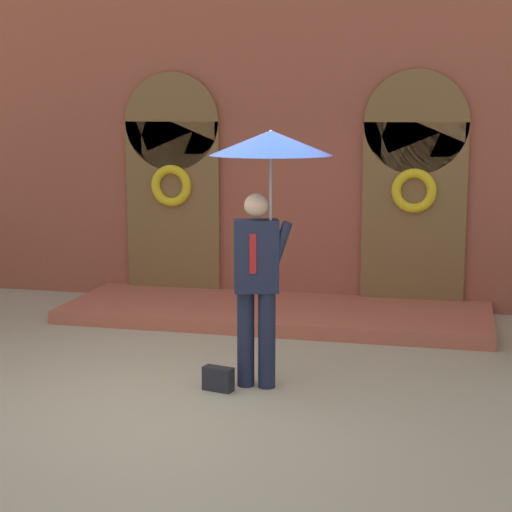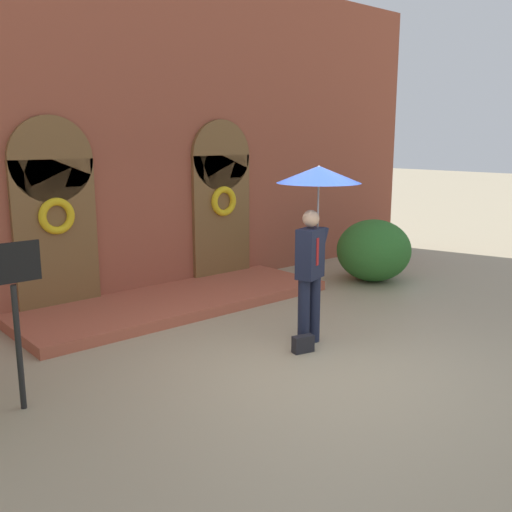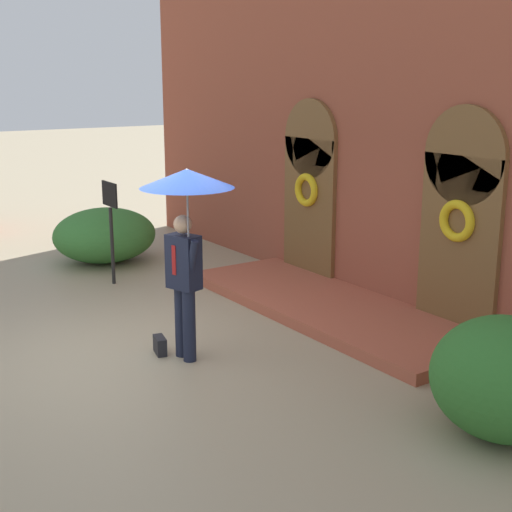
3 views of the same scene
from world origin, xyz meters
TOP-DOWN VIEW (x-y plane):
  - ground_plane at (0.00, 0.00)m, footprint 80.00×80.00m
  - building_facade at (-0.00, 4.15)m, footprint 14.00×2.30m
  - person_with_umbrella at (0.49, 0.44)m, footprint 1.10×1.10m
  - handbag at (0.08, 0.24)m, footprint 0.30×0.18m

SIDE VIEW (x-z plane):
  - ground_plane at x=0.00m, z-range 0.00..0.00m
  - handbag at x=0.08m, z-range 0.00..0.22m
  - person_with_umbrella at x=0.49m, z-range 0.73..3.09m
  - building_facade at x=0.00m, z-range -0.12..5.48m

